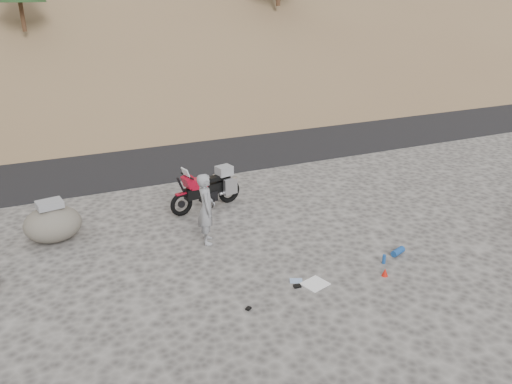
{
  "coord_description": "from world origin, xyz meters",
  "views": [
    {
      "loc": [
        -4.13,
        -9.23,
        5.67
      ],
      "look_at": [
        0.64,
        1.39,
        1.0
      ],
      "focal_mm": 35.0,
      "sensor_mm": 36.0,
      "label": 1
    }
  ],
  "objects": [
    {
      "name": "gear_glove_b",
      "position": [
        -0.96,
        -1.82,
        0.02
      ],
      "size": [
        0.14,
        0.13,
        0.04
      ],
      "primitive_type": "cube",
      "rotation": [
        0.0,
        0.0,
        0.62
      ],
      "color": "black",
      "rests_on": "ground"
    },
    {
      "name": "ground",
      "position": [
        0.0,
        0.0,
        0.0
      ],
      "size": [
        140.0,
        140.0,
        0.0
      ],
      "primitive_type": "plane",
      "color": "#423F3D",
      "rests_on": "ground"
    },
    {
      "name": "man",
      "position": [
        -0.75,
        1.17,
        0.0
      ],
      "size": [
        0.56,
        0.73,
        1.76
      ],
      "primitive_type": "imported",
      "rotation": [
        0.0,
        0.0,
        1.33
      ],
      "color": "gray",
      "rests_on": "ground"
    },
    {
      "name": "gear_glove_a",
      "position": [
        0.28,
        -1.51,
        0.02
      ],
      "size": [
        0.17,
        0.13,
        0.04
      ],
      "primitive_type": "cube",
      "rotation": [
        0.0,
        0.0,
        -0.15
      ],
      "color": "black",
      "rests_on": "ground"
    },
    {
      "name": "gear_bottle",
      "position": [
        2.52,
        -1.46,
        0.11
      ],
      "size": [
        0.1,
        0.1,
        0.21
      ],
      "primitive_type": "cylinder",
      "rotation": [
        0.0,
        0.0,
        0.34
      ],
      "color": "navy",
      "rests_on": "ground"
    },
    {
      "name": "gear_blue_cloth",
      "position": [
        0.37,
        -1.3,
        0.01
      ],
      "size": [
        0.32,
        0.29,
        0.01
      ],
      "primitive_type": "cube",
      "rotation": [
        0.0,
        0.0,
        -0.42
      ],
      "color": "#84A0CC",
      "rests_on": "ground"
    },
    {
      "name": "motorcycle",
      "position": [
        -0.01,
        3.14,
        0.58
      ],
      "size": [
        2.23,
        0.96,
        1.35
      ],
      "rotation": [
        0.0,
        0.0,
        0.24
      ],
      "color": "black",
      "rests_on": "ground"
    },
    {
      "name": "gear_blue_mat",
      "position": [
        3.07,
        -1.26,
        0.08
      ],
      "size": [
        0.41,
        0.27,
        0.15
      ],
      "primitive_type": "cylinder",
      "rotation": [
        0.0,
        1.57,
        0.35
      ],
      "color": "navy",
      "rests_on": "ground"
    },
    {
      "name": "boulder",
      "position": [
        -4.15,
        2.79,
        0.46
      ],
      "size": [
        1.39,
        1.19,
        1.06
      ],
      "rotation": [
        0.0,
        0.0,
        -0.03
      ],
      "color": "#534D47",
      "rests_on": "ground"
    },
    {
      "name": "gear_white_cloth",
      "position": [
        0.67,
        -1.57,
        0.01
      ],
      "size": [
        0.6,
        0.57,
        0.02
      ],
      "primitive_type": "cube",
      "rotation": [
        0.0,
        0.0,
        0.29
      ],
      "color": "white",
      "rests_on": "ground"
    },
    {
      "name": "road",
      "position": [
        0.0,
        9.0,
        0.0
      ],
      "size": [
        120.0,
        7.0,
        0.05
      ],
      "primitive_type": "cube",
      "color": "black",
      "rests_on": "ground"
    },
    {
      "name": "gear_funnel",
      "position": [
        2.2,
        -1.9,
        0.09
      ],
      "size": [
        0.15,
        0.15,
        0.18
      ],
      "primitive_type": "cone",
      "rotation": [
        0.0,
        0.0,
        -0.08
      ],
      "color": "red",
      "rests_on": "ground"
    }
  ]
}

